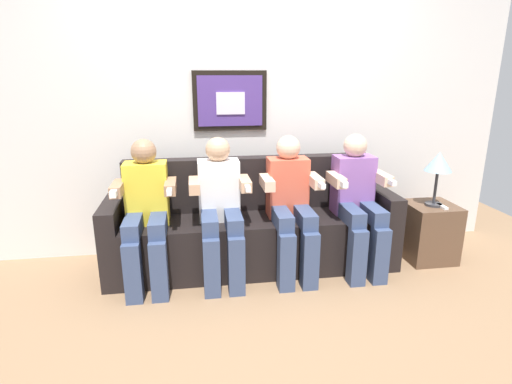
% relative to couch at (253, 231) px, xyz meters
% --- Properties ---
extents(ground_plane, '(6.20, 6.20, 0.00)m').
position_rel_couch_xyz_m(ground_plane, '(0.00, -0.33, -0.31)').
color(ground_plane, '#8C6B4C').
extents(back_wall_assembly, '(4.77, 0.10, 2.60)m').
position_rel_couch_xyz_m(back_wall_assembly, '(-0.00, 0.44, 0.99)').
color(back_wall_assembly, silver).
rests_on(back_wall_assembly, ground_plane).
extents(couch, '(2.37, 0.58, 0.90)m').
position_rel_couch_xyz_m(couch, '(0.00, 0.00, 0.00)').
color(couch, black).
rests_on(couch, ground_plane).
extents(person_leftmost, '(0.46, 0.56, 1.11)m').
position_rel_couch_xyz_m(person_leftmost, '(-0.83, -0.17, 0.29)').
color(person_leftmost, yellow).
rests_on(person_leftmost, ground_plane).
extents(person_left_center, '(0.46, 0.56, 1.11)m').
position_rel_couch_xyz_m(person_left_center, '(-0.28, -0.17, 0.29)').
color(person_left_center, white).
rests_on(person_left_center, ground_plane).
extents(person_right_center, '(0.46, 0.56, 1.11)m').
position_rel_couch_xyz_m(person_right_center, '(0.28, -0.17, 0.29)').
color(person_right_center, '#D8593F').
rests_on(person_right_center, ground_plane).
extents(person_rightmost, '(0.46, 0.56, 1.11)m').
position_rel_couch_xyz_m(person_rightmost, '(0.83, -0.17, 0.29)').
color(person_rightmost, '#8C59A5').
rests_on(person_rightmost, ground_plane).
extents(side_table_right, '(0.40, 0.40, 0.50)m').
position_rel_couch_xyz_m(side_table_right, '(1.53, -0.11, -0.06)').
color(side_table_right, brown).
rests_on(side_table_right, ground_plane).
extents(table_lamp, '(0.22, 0.22, 0.46)m').
position_rel_couch_xyz_m(table_lamp, '(1.53, -0.13, 0.55)').
color(table_lamp, '#333338').
rests_on(table_lamp, side_table_right).
extents(spare_remote_on_table, '(0.04, 0.13, 0.02)m').
position_rel_couch_xyz_m(spare_remote_on_table, '(1.57, -0.20, 0.20)').
color(spare_remote_on_table, white).
rests_on(spare_remote_on_table, side_table_right).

